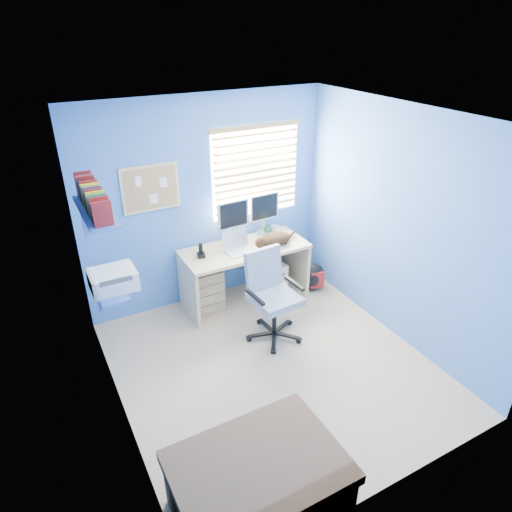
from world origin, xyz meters
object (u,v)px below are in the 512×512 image
office_chair (272,307)px  desk (245,274)px  laptop (240,243)px  tower_pc (271,277)px  cat (275,239)px

office_chair → desk: bearing=85.1°
laptop → tower_pc: laptop is taller
laptop → office_chair: 0.85m
laptop → tower_pc: 0.79m
laptop → desk: bearing=33.6°
laptop → cat: laptop is taller
desk → tower_pc: size_ratio=3.40×
cat → tower_pc: 0.60m
desk → cat: size_ratio=3.56×
desk → cat: bearing=-16.4°
desk → laptop: laptop is taller
cat → tower_pc: cat is taller
desk → office_chair: (-0.07, -0.78, 0.00)m
tower_pc → laptop: bearing=179.6°
desk → laptop: bearing=-142.4°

